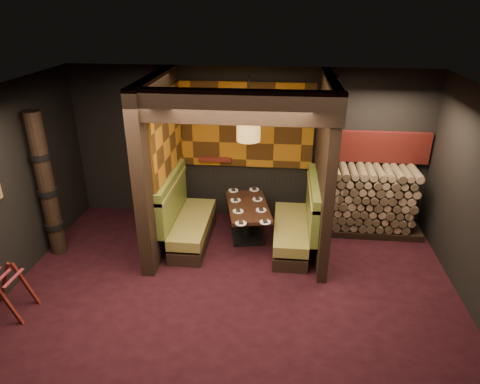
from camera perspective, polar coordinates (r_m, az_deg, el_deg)
name	(u,v)px	position (r m, az deg, el deg)	size (l,w,h in m)	color
floor	(230,306)	(6.17, -1.28, -14.96)	(6.50, 5.50, 0.02)	black
ceiling	(228,101)	(4.88, -1.60, 12.04)	(6.50, 5.50, 0.02)	black
wall_back	(248,146)	(7.91, 1.09, 6.20)	(6.50, 0.02, 2.85)	black
partition_left	(160,164)	(7.12, -10.60, 3.64)	(0.20, 2.20, 2.85)	black
partition_right	(324,169)	(6.92, 11.13, 2.98)	(0.15, 2.10, 2.85)	black
header_beam	(233,107)	(5.61, -0.90, 11.30)	(2.85, 0.18, 0.44)	black
tapa_back_panel	(247,125)	(7.75, 0.89, 8.86)	(2.40, 0.06, 1.55)	#A35E10
tapa_side_panel	(168,136)	(7.11, -9.55, 7.32)	(0.04, 1.85, 1.45)	#A35E10
lacquer_shelf	(215,159)	(7.96, -3.32, 4.41)	(0.60, 0.12, 0.07)	maroon
booth_bench_left	(187,221)	(7.45, -7.12, -3.82)	(0.68, 1.60, 1.14)	black
booth_bench_right	(297,226)	(7.28, 7.62, -4.54)	(0.68, 1.60, 1.14)	black
dining_table	(248,217)	(7.46, 1.07, -3.39)	(0.91, 1.35, 0.65)	black
place_settings	(248,205)	(7.35, 1.08, -1.72)	(0.82, 1.51, 0.03)	white
pendant_lamp	(249,127)	(6.80, 1.14, 8.69)	(0.38, 0.38, 1.02)	olive
luggage_rack	(6,291)	(6.64, -28.78, -11.47)	(0.64, 0.46, 0.70)	#4E150F
totem_column	(47,187)	(7.40, -24.37, 0.62)	(0.31, 0.31, 2.40)	black
firewood_stack	(373,201)	(7.98, 17.36, -1.09)	(1.73, 0.70, 1.22)	black
mosaic_header	(377,147)	(7.96, 17.75, 5.74)	(1.83, 0.10, 0.56)	maroon
bay_front_post	(328,164)	(7.17, 11.69, 3.71)	(0.08, 0.08, 2.85)	black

